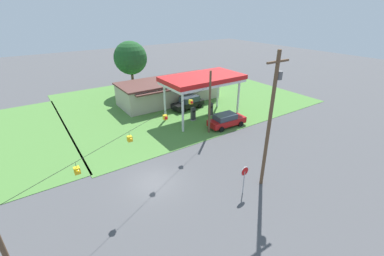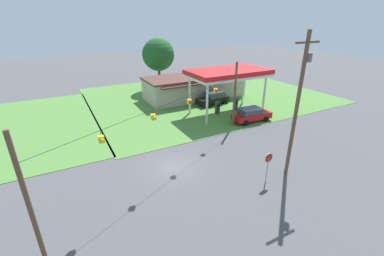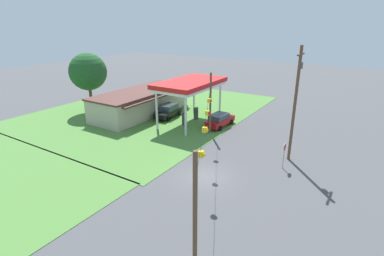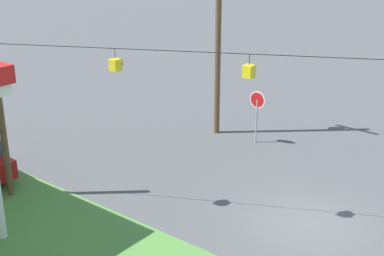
# 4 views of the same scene
# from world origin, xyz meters

# --- Properties ---
(ground_plane) EXTENTS (160.00, 160.00, 0.00)m
(ground_plane) POSITION_xyz_m (0.00, 0.00, 0.00)
(ground_plane) COLOR #4C4C4F
(grass_verge_station_corner) EXTENTS (36.00, 28.00, 0.04)m
(grass_verge_station_corner) POSITION_xyz_m (13.80, 17.52, 0.02)
(grass_verge_station_corner) COLOR #4C7F38
(grass_verge_station_corner) RESTS_ON ground
(gas_station_canopy) EXTENTS (10.18, 5.71, 5.75)m
(gas_station_canopy) POSITION_xyz_m (11.80, 9.10, 5.23)
(gas_station_canopy) COLOR silver
(gas_station_canopy) RESTS_ON ground
(gas_station_store) EXTENTS (15.69, 6.83, 3.47)m
(gas_station_store) POSITION_xyz_m (11.60, 17.50, 1.75)
(gas_station_store) COLOR #B2A893
(gas_station_store) RESTS_ON ground
(fuel_pump_near) EXTENTS (0.71, 0.56, 1.79)m
(fuel_pump_near) POSITION_xyz_m (10.35, 9.10, 0.86)
(fuel_pump_near) COLOR gray
(fuel_pump_near) RESTS_ON ground
(fuel_pump_far) EXTENTS (0.71, 0.56, 1.79)m
(fuel_pump_far) POSITION_xyz_m (13.26, 9.10, 0.86)
(fuel_pump_far) COLOR gray
(fuel_pump_far) RESTS_ON ground
(car_at_pumps_front) EXTENTS (4.94, 2.31, 1.73)m
(car_at_pumps_front) POSITION_xyz_m (12.63, 5.13, 0.90)
(car_at_pumps_front) COLOR #AD1414
(car_at_pumps_front) RESTS_ON ground
(car_at_pumps_rear) EXTENTS (5.02, 2.45, 1.85)m
(car_at_pumps_rear) POSITION_xyz_m (12.23, 13.09, 0.94)
(car_at_pumps_rear) COLOR black
(car_at_pumps_rear) RESTS_ON ground
(stop_sign_roadside) EXTENTS (0.80, 0.08, 2.50)m
(stop_sign_roadside) POSITION_xyz_m (5.34, -5.29, 1.81)
(stop_sign_roadside) COLOR #99999E
(stop_sign_roadside) RESTS_ON ground
(utility_pole_main) EXTENTS (2.20, 0.44, 11.03)m
(utility_pole_main) POSITION_xyz_m (7.61, -5.23, 6.13)
(utility_pole_main) COLOR brown
(utility_pole_main) RESTS_ON ground
(signal_span_gantry) EXTENTS (19.88, 10.24, 7.43)m
(signal_span_gantry) POSITION_xyz_m (0.00, -0.01, 4.08)
(signal_span_gantry) COLOR brown
(signal_span_gantry) RESTS_ON ground
(tree_behind_station) EXTENTS (5.42, 5.42, 8.71)m
(tree_behind_station) POSITION_xyz_m (8.55, 24.79, 5.98)
(tree_behind_station) COLOR #4C3828
(tree_behind_station) RESTS_ON ground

